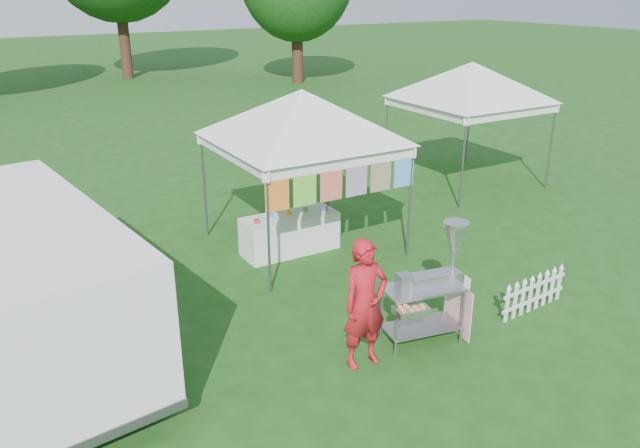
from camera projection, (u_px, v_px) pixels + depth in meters
ground at (418, 324)px, 9.30m from camera, size 120.00×120.00×0.00m
canopy_main at (302, 90)px, 11.03m from camera, size 4.24×4.24×3.45m
canopy_right at (473, 62)px, 14.84m from camera, size 4.24×4.24×3.45m
donut_cart at (437, 274)px, 8.56m from camera, size 1.36×0.84×1.73m
vendor at (365, 304)px, 8.05m from camera, size 0.66×0.44×1.77m
cargo_van at (21, 282)px, 8.11m from camera, size 2.61×5.23×2.09m
picket_fence at (534, 294)px, 9.60m from camera, size 1.44×0.13×0.56m
display_table at (290, 233)px, 11.70m from camera, size 1.80×0.70×0.73m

